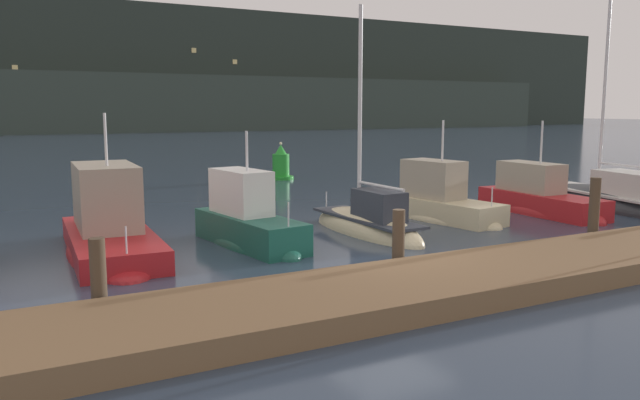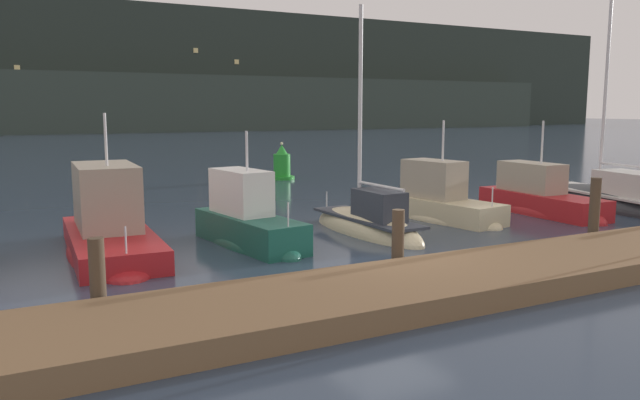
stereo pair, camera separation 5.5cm
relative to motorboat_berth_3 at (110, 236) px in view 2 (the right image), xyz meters
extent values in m
plane|color=#2D3D51|center=(5.32, -4.91, -0.43)|extent=(400.00, 400.00, 0.00)
cube|color=brown|center=(5.32, -6.91, -0.21)|extent=(31.77, 2.80, 0.45)
cylinder|color=#4C3D2D|center=(-1.04, -5.26, 0.29)|extent=(0.28, 0.28, 1.45)
cylinder|color=#4C3D2D|center=(5.32, -5.26, 0.31)|extent=(0.28, 0.28, 1.47)
cylinder|color=#4C3D2D|center=(11.69, -5.26, 0.50)|extent=(0.28, 0.28, 1.85)
ellipsoid|color=red|center=(-0.01, -0.17, -0.43)|extent=(2.42, 6.48, 0.99)
cube|color=red|center=(-0.01, -0.17, -0.15)|extent=(2.22, 5.83, 0.57)
cube|color=#A39984|center=(0.02, 0.47, 0.98)|extent=(1.58, 2.87, 1.67)
cube|color=black|center=(0.07, 1.75, 1.23)|extent=(1.31, 0.36, 0.74)
cylinder|color=silver|center=(0.00, -0.04, 2.48)|extent=(0.07, 0.07, 1.33)
cylinder|color=silver|center=(-0.12, -2.85, 0.44)|extent=(0.04, 0.04, 0.60)
ellipsoid|color=#195647|center=(3.48, -0.92, -0.43)|extent=(2.05, 4.73, 1.08)
cube|color=#195647|center=(3.48, -0.92, -0.02)|extent=(1.88, 4.26, 0.82)
cube|color=silver|center=(3.42, -0.47, 0.99)|extent=(1.24, 2.13, 1.21)
cube|color=black|center=(3.29, 0.44, 1.18)|extent=(0.88, 0.36, 0.54)
cylinder|color=silver|center=(3.47, -0.83, 2.13)|extent=(0.07, 0.07, 1.06)
cylinder|color=silver|center=(3.76, -2.82, 0.69)|extent=(0.04, 0.04, 0.60)
ellipsoid|color=beige|center=(7.24, -0.87, -0.43)|extent=(1.59, 5.32, 1.42)
cube|color=#333842|center=(7.24, -0.87, 0.02)|extent=(1.34, 4.47, 0.08)
cube|color=#333842|center=(7.25, -1.50, 0.49)|extent=(0.92, 1.71, 0.86)
cylinder|color=silver|center=(7.23, -0.44, 3.14)|extent=(0.12, 0.12, 6.23)
cylinder|color=silver|center=(7.25, -1.57, 1.05)|extent=(0.15, 2.25, 0.09)
cylinder|color=silver|center=(7.18, 1.56, 0.27)|extent=(0.04, 0.04, 0.50)
ellipsoid|color=beige|center=(10.67, -0.18, -0.43)|extent=(2.34, 4.92, 0.93)
cube|color=beige|center=(10.67, -0.18, -0.08)|extent=(2.14, 4.43, 0.69)
cube|color=#A39984|center=(10.60, 0.29, 0.90)|extent=(1.42, 2.23, 1.27)
cube|color=black|center=(10.45, 1.22, 1.09)|extent=(1.01, 0.40, 0.57)
cylinder|color=silver|center=(10.65, -0.09, 2.21)|extent=(0.07, 0.07, 1.34)
cylinder|color=silver|center=(10.97, -2.14, 0.56)|extent=(0.04, 0.04, 0.60)
ellipsoid|color=red|center=(14.56, -0.79, -0.43)|extent=(1.77, 5.54, 1.32)
cube|color=red|center=(14.56, -0.79, -0.07)|extent=(1.63, 4.98, 0.72)
cube|color=#A39984|center=(14.57, -0.24, 0.82)|extent=(1.16, 2.45, 1.05)
cube|color=black|center=(14.61, 0.86, 0.97)|extent=(0.97, 0.25, 0.47)
cylinder|color=silver|center=(14.56, -0.68, 2.09)|extent=(0.07, 0.07, 1.50)
cylinder|color=silver|center=(14.48, -3.09, 0.59)|extent=(0.04, 0.04, 0.60)
ellipsoid|color=#2D3338|center=(18.03, -0.93, -0.43)|extent=(3.68, 8.30, 1.52)
cube|color=silver|center=(18.03, -0.93, 0.09)|extent=(3.09, 6.97, 0.08)
cube|color=silver|center=(17.87, -1.88, 0.56)|extent=(1.82, 2.77, 0.86)
cylinder|color=silver|center=(18.15, -0.30, 4.55)|extent=(0.12, 0.12, 8.90)
cylinder|color=silver|center=(17.89, -1.73, 1.19)|extent=(0.60, 2.88, 0.09)
cylinder|color=silver|center=(18.68, 2.70, 0.34)|extent=(0.04, 0.04, 0.50)
cylinder|color=green|center=(10.85, 13.43, -0.35)|extent=(1.33, 1.33, 0.16)
cylinder|color=green|center=(10.85, 13.43, 0.31)|extent=(0.88, 0.88, 1.17)
cone|color=green|center=(10.85, 13.43, 1.15)|extent=(0.62, 0.62, 0.50)
sphere|color=#F9EAB7|center=(10.85, 13.43, 1.45)|extent=(0.16, 0.16, 0.16)
cube|color=#28332D|center=(5.32, 96.82, 10.01)|extent=(240.00, 16.00, 20.88)
cube|color=#333F39|center=(27.44, 86.82, 4.14)|extent=(144.00, 10.00, 9.14)
cube|color=#F4DB8C|center=(32.11, 88.77, 3.33)|extent=(0.80, 0.10, 0.80)
cube|color=#F4DB8C|center=(33.30, 88.77, 0.70)|extent=(0.80, 0.10, 0.80)
cube|color=#F4DB8C|center=(11.69, 88.77, 6.41)|extent=(0.80, 0.10, 0.80)
cube|color=#F4DB8C|center=(5.28, 88.77, 4.77)|extent=(0.80, 0.10, 0.80)
cube|color=#F4DB8C|center=(28.72, 88.77, 13.04)|extent=(0.80, 0.10, 0.80)
cube|color=#F4DB8C|center=(63.67, 88.77, 1.01)|extent=(0.80, 0.10, 0.80)
cube|color=#F4DB8C|center=(1.27, 88.77, 9.34)|extent=(0.80, 0.10, 0.80)
cube|color=#F4DB8C|center=(12.82, 88.77, 1.41)|extent=(0.80, 0.10, 0.80)
cube|color=#F4DB8C|center=(36.00, 88.77, 11.39)|extent=(0.80, 0.10, 0.80)
ellipsoid|color=#2D3338|center=(25.55, 3.28, -0.43)|extent=(1.84, 3.45, 0.56)
cube|color=brown|center=(25.55, 3.28, -0.21)|extent=(1.03, 0.83, 0.06)
camera|label=1|loc=(-2.54, -16.46, 3.24)|focal=35.00mm
camera|label=2|loc=(-2.49, -16.49, 3.24)|focal=35.00mm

